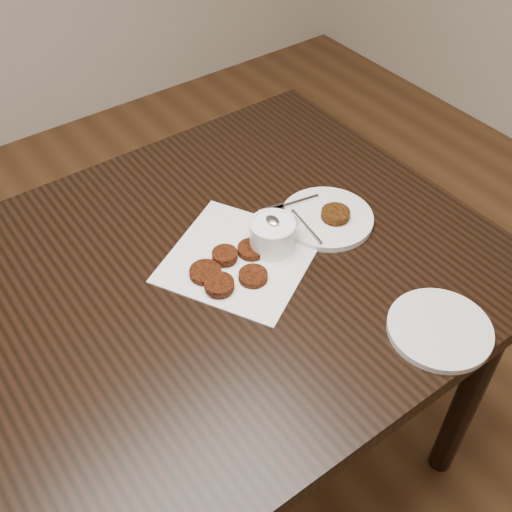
% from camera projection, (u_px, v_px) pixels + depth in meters
% --- Properties ---
extents(table, '(1.37, 0.88, 0.75)m').
position_uv_depth(table, '(170.00, 410.00, 1.39)').
color(table, black).
rests_on(table, floor).
extents(napkin, '(0.36, 0.36, 0.00)m').
position_uv_depth(napkin, '(239.00, 258.00, 1.20)').
color(napkin, white).
rests_on(napkin, table).
extents(sauce_ramekin, '(0.13, 0.13, 0.13)m').
position_uv_depth(sauce_ramekin, '(273.00, 223.00, 1.18)').
color(sauce_ramekin, white).
rests_on(sauce_ramekin, napkin).
extents(patty_cluster, '(0.21, 0.21, 0.02)m').
position_uv_depth(patty_cluster, '(230.00, 267.00, 1.17)').
color(patty_cluster, maroon).
rests_on(patty_cluster, napkin).
extents(plate_with_patty, '(0.23, 0.23, 0.03)m').
position_uv_depth(plate_with_patty, '(327.00, 216.00, 1.27)').
color(plate_with_patty, silver).
rests_on(plate_with_patty, table).
extents(plate_empty, '(0.21, 0.21, 0.01)m').
position_uv_depth(plate_empty, '(440.00, 329.00, 1.07)').
color(plate_empty, silver).
rests_on(plate_empty, table).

